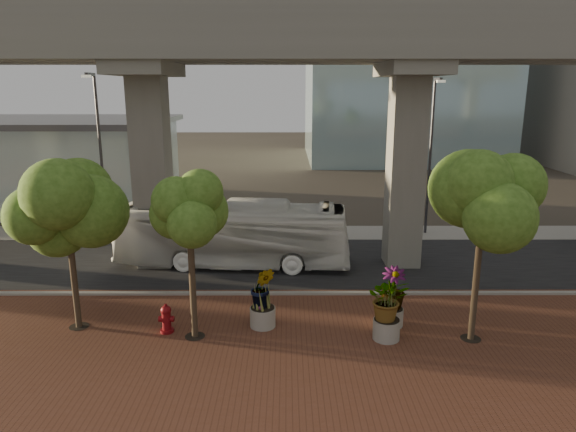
{
  "coord_description": "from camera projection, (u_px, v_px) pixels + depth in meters",
  "views": [
    {
      "loc": [
        0.38,
        -22.08,
        8.47
      ],
      "look_at": [
        0.43,
        0.5,
        2.82
      ],
      "focal_mm": 32.0,
      "sensor_mm": 36.0,
      "label": 1
    }
  ],
  "objects": [
    {
      "name": "station_pavilion",
      "position": [
        14.0,
        161.0,
        38.18
      ],
      "size": [
        23.0,
        13.0,
        6.3
      ],
      "color": "silver",
      "rests_on": "ground"
    },
    {
      "name": "brick_plaza",
      "position": [
        275.0,
        372.0,
        15.71
      ],
      "size": [
        70.0,
        13.0,
        0.06
      ],
      "primitive_type": "cube",
      "color": "brown",
      "rests_on": "ground"
    },
    {
      "name": "planter_left",
      "position": [
        262.0,
        291.0,
        18.32
      ],
      "size": [
        2.06,
        2.06,
        2.27
      ],
      "color": "gray",
      "rests_on": "ground"
    },
    {
      "name": "planter_right",
      "position": [
        393.0,
        291.0,
        18.4
      ],
      "size": [
        2.06,
        2.06,
        2.2
      ],
      "color": "#B0AD9E",
      "rests_on": "ground"
    },
    {
      "name": "ground",
      "position": [
        279.0,
        278.0,
        23.47
      ],
      "size": [
        160.0,
        160.0,
        0.0
      ],
      "primitive_type": "plane",
      "color": "#373028",
      "rests_on": "ground"
    },
    {
      "name": "streetlamp_east",
      "position": [
        431.0,
        146.0,
        29.35
      ],
      "size": [
        0.44,
        1.3,
        8.98
      ],
      "color": "#323238",
      "rests_on": "ground"
    },
    {
      "name": "asphalt_road",
      "position": [
        279.0,
        264.0,
        25.41
      ],
      "size": [
        90.0,
        8.0,
        0.04
      ],
      "primitive_type": "cube",
      "color": "black",
      "rests_on": "ground"
    },
    {
      "name": "transit_viaduct",
      "position": [
        279.0,
        114.0,
        23.65
      ],
      "size": [
        72.0,
        5.6,
        12.4
      ],
      "color": "gray",
      "rests_on": "ground"
    },
    {
      "name": "transit_bus",
      "position": [
        233.0,
        235.0,
        24.85
      ],
      "size": [
        11.45,
        3.61,
        3.14
      ],
      "primitive_type": "imported",
      "rotation": [
        0.0,
        0.0,
        1.48
      ],
      "color": "white",
      "rests_on": "ground"
    },
    {
      "name": "far_sidewalk",
      "position": [
        281.0,
        233.0,
        30.74
      ],
      "size": [
        90.0,
        3.0,
        0.06
      ],
      "primitive_type": "cube",
      "color": "gray",
      "rests_on": "ground"
    },
    {
      "name": "streetlamp_west",
      "position": [
        99.0,
        143.0,
        29.3
      ],
      "size": [
        0.46,
        1.34,
        9.24
      ],
      "color": "#302F34",
      "rests_on": "ground"
    },
    {
      "name": "street_tree_far_west",
      "position": [
        67.0,
        213.0,
        17.58
      ],
      "size": [
        3.94,
        3.94,
        6.05
      ],
      "color": "#4C3D2B",
      "rests_on": "ground"
    },
    {
      "name": "curb_strip",
      "position": [
        278.0,
        294.0,
        21.51
      ],
      "size": [
        70.0,
        0.25,
        0.16
      ],
      "primitive_type": "cube",
      "color": "gray",
      "rests_on": "ground"
    },
    {
      "name": "street_tree_near_east",
      "position": [
        483.0,
        206.0,
        16.57
      ],
      "size": [
        3.89,
        3.89,
        6.49
      ],
      "color": "#4C3D2B",
      "rests_on": "ground"
    },
    {
      "name": "planter_front",
      "position": [
        388.0,
        302.0,
        17.38
      ],
      "size": [
        2.05,
        2.05,
        2.25
      ],
      "color": "gray",
      "rests_on": "ground"
    },
    {
      "name": "street_tree_near_west",
      "position": [
        189.0,
        207.0,
        16.75
      ],
      "size": [
        3.01,
        3.01,
        6.04
      ],
      "color": "#4C3D2B",
      "rests_on": "ground"
    },
    {
      "name": "fire_hydrant",
      "position": [
        166.0,
        319.0,
        18.08
      ],
      "size": [
        0.53,
        0.48,
        1.06
      ],
      "color": "maroon",
      "rests_on": "ground"
    }
  ]
}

